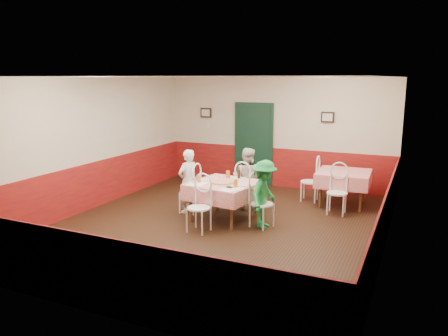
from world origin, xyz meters
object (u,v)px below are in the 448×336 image
at_px(second_table, 343,188).
at_px(glass_a, 199,179).
at_px(glass_c, 228,174).
at_px(diner_far, 247,178).
at_px(pizza, 222,182).
at_px(chair_second_b, 337,193).
at_px(diner_right, 264,194).
at_px(chair_near, 199,208).
at_px(chair_left, 190,192).
at_px(beer_bottle, 239,173).
at_px(main_table, 224,201).
at_px(chair_far, 246,189).
at_px(chair_right, 262,204).
at_px(diner_left, 188,181).
at_px(glass_b, 235,183).
at_px(chair_second_a, 310,182).
at_px(wallet, 229,187).

bearing_deg(second_table, glass_a, -137.37).
xyz_separation_m(glass_a, glass_c, (0.36, 0.60, 0.01)).
bearing_deg(diner_far, pizza, 77.56).
xyz_separation_m(chair_second_b, diner_right, (-1.09, -1.42, 0.20)).
bearing_deg(chair_near, chair_left, 129.27).
bearing_deg(beer_bottle, main_table, -110.48).
bearing_deg(chair_far, diner_right, 128.85).
distance_m(chair_right, pizza, 0.92).
height_order(chair_left, pizza, chair_left).
bearing_deg(chair_far, diner_left, 35.58).
distance_m(pizza, glass_b, 0.43).
distance_m(second_table, chair_right, 2.44).
bearing_deg(beer_bottle, chair_far, 93.37).
xyz_separation_m(chair_far, diner_far, (0.01, 0.05, 0.21)).
xyz_separation_m(pizza, beer_bottle, (0.16, 0.47, 0.10)).
bearing_deg(chair_near, pizza, 84.56).
height_order(main_table, glass_b, glass_b).
distance_m(chair_left, pizza, 0.91).
bearing_deg(chair_second_a, glass_b, -22.55).
bearing_deg(chair_near, chair_right, 39.27).
distance_m(chair_left, wallet, 1.25).
height_order(chair_left, chair_right, same).
height_order(main_table, glass_a, glass_a).
relative_size(chair_far, glass_c, 6.10).
bearing_deg(glass_a, pizza, 17.06).
height_order(chair_far, glass_c, glass_c).
xyz_separation_m(chair_far, chair_second_b, (1.86, 0.44, 0.00)).
xyz_separation_m(wallet, diner_left, (-1.16, 0.48, -0.10)).
bearing_deg(chair_second_a, main_table, -33.07).
bearing_deg(glass_b, wallet, -137.89).
bearing_deg(chair_second_b, chair_left, -159.53).
bearing_deg(chair_right, main_table, 99.94).
height_order(second_table, glass_a, glass_a).
bearing_deg(wallet, pizza, 143.89).
height_order(chair_right, chair_second_b, same).
distance_m(second_table, diner_right, 2.44).
height_order(chair_left, chair_second_a, same).
relative_size(chair_near, chair_second_b, 1.00).
distance_m(chair_left, chair_near, 1.20).
bearing_deg(second_table, diner_right, -116.73).
relative_size(beer_bottle, wallet, 2.08).
bearing_deg(chair_far, glass_c, 64.38).
height_order(glass_b, diner_far, diner_far).
bearing_deg(diner_far, wallet, 92.73).
relative_size(glass_a, diner_far, 0.10).
bearing_deg(diner_far, chair_left, 34.43).
bearing_deg(glass_a, diner_right, 3.01).
relative_size(chair_near, glass_b, 6.02).
height_order(diner_far, diner_right, diner_far).
height_order(chair_second_b, pizza, chair_second_b).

